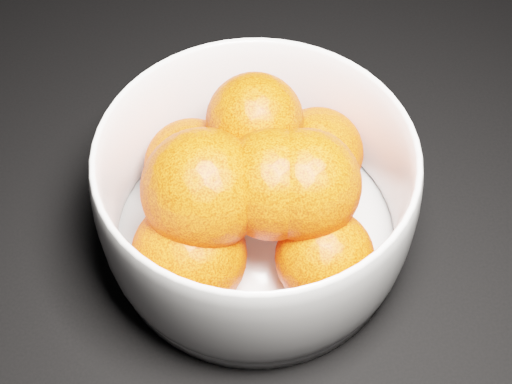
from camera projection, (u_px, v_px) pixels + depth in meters
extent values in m
cylinder|color=white|center=(256.00, 235.00, 0.53)|extent=(0.21, 0.21, 0.01)
sphere|color=#E93D09|center=(317.00, 153.00, 0.53)|extent=(0.07, 0.07, 0.07)
sphere|color=#E93D09|center=(192.00, 166.00, 0.52)|extent=(0.07, 0.07, 0.07)
sphere|color=#E93D09|center=(189.00, 255.00, 0.48)|extent=(0.08, 0.08, 0.08)
sphere|color=#E93D09|center=(324.00, 257.00, 0.47)|extent=(0.07, 0.07, 0.07)
sphere|color=#E93D09|center=(255.00, 121.00, 0.49)|extent=(0.07, 0.07, 0.07)
sphere|color=#E93D09|center=(203.00, 190.00, 0.46)|extent=(0.08, 0.08, 0.08)
sphere|color=#E93D09|center=(305.00, 185.00, 0.46)|extent=(0.07, 0.07, 0.07)
sphere|color=#E93D09|center=(272.00, 184.00, 0.46)|extent=(0.07, 0.07, 0.07)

